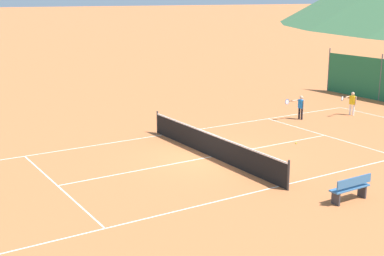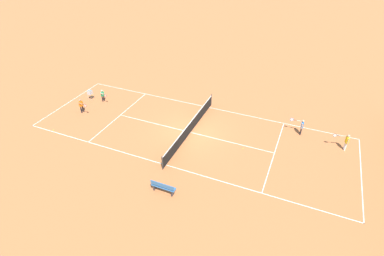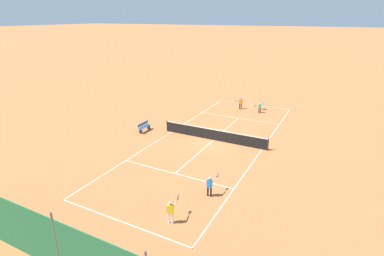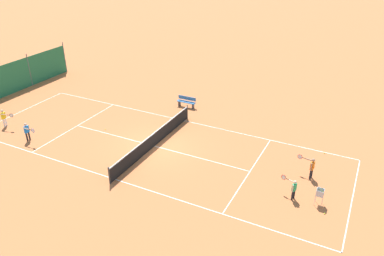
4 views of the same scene
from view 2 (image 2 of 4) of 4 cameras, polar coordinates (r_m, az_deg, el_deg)
ground_plane at (r=22.97m, az=-0.29°, el=-0.83°), size 600.00×600.00×0.00m
court_line_markings at (r=22.97m, az=-0.29°, el=-0.82°), size 8.25×23.85×0.01m
tennis_net at (r=22.69m, az=-0.29°, el=0.20°), size 9.18×0.08×1.06m
player_near_service at (r=27.92m, az=-16.64°, el=6.07°), size 0.61×0.90×1.13m
player_near_baseline at (r=26.71m, az=-20.34°, el=4.15°), size 0.56×1.01×1.26m
player_far_baseline at (r=23.85m, az=20.13°, el=0.40°), size 0.43×1.05×1.27m
player_far_service at (r=23.44m, az=27.29°, el=-2.21°), size 0.42×1.09×1.28m
tennis_ball_alley_left at (r=25.52m, az=-24.90°, el=-0.38°), size 0.07×0.07×0.07m
tennis_ball_mid_court at (r=21.64m, az=9.69°, el=-3.84°), size 0.07×0.07×0.07m
tennis_ball_by_net_right at (r=29.57m, az=-18.49°, el=5.96°), size 0.07×0.07×0.07m
ball_hopper at (r=28.62m, az=-18.87°, el=6.34°), size 0.36×0.36×0.89m
courtside_bench at (r=18.00m, az=-5.51°, el=-11.12°), size 0.36×1.50×0.84m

